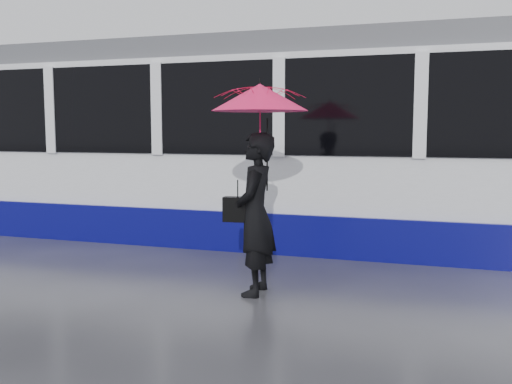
% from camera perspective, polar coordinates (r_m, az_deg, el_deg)
% --- Properties ---
extents(ground, '(90.00, 90.00, 0.00)m').
position_cam_1_polar(ground, '(7.62, -3.63, -8.00)').
color(ground, '#2C2C31').
rests_on(ground, ground).
extents(rails, '(34.00, 1.51, 0.02)m').
position_cam_1_polar(rails, '(9.93, 1.72, -4.59)').
color(rails, '#3F3D38').
rests_on(rails, ground).
extents(tram, '(26.00, 2.56, 3.35)m').
position_cam_1_polar(tram, '(9.36, 19.38, 4.45)').
color(tram, white).
rests_on(tram, ground).
extents(woman, '(0.50, 0.71, 1.84)m').
position_cam_1_polar(woman, '(6.45, -0.05, -2.24)').
color(woman, black).
rests_on(woman, ground).
extents(umbrella, '(1.18, 1.18, 1.24)m').
position_cam_1_polar(umbrella, '(6.36, 0.38, 7.55)').
color(umbrella, '#DB124A').
rests_on(umbrella, ground).
extents(handbag, '(0.34, 0.17, 0.46)m').
position_cam_1_polar(handbag, '(6.53, -1.84, -1.74)').
color(handbag, black).
rests_on(handbag, ground).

